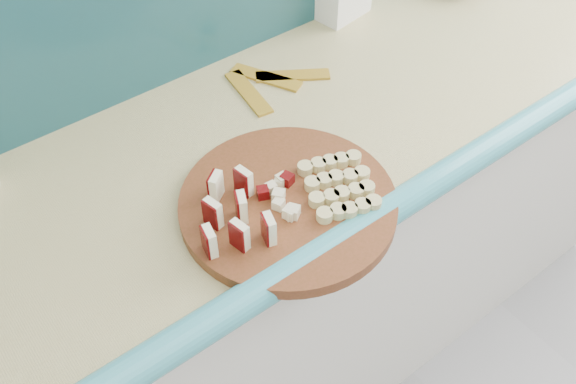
# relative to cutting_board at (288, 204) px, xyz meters

# --- Properties ---
(kitchen_counter) EXTENTS (2.20, 0.63, 0.91)m
(kitchen_counter) POSITION_rel_cutting_board_xyz_m (0.09, 0.18, -0.47)
(kitchen_counter) COLOR white
(kitchen_counter) RESTS_ON ground
(cutting_board) EXTENTS (0.52, 0.52, 0.02)m
(cutting_board) POSITION_rel_cutting_board_xyz_m (0.00, 0.00, 0.00)
(cutting_board) COLOR #4F2B10
(cutting_board) RESTS_ON kitchen_counter
(apple_wedges) EXTENTS (0.15, 0.17, 0.05)m
(apple_wedges) POSITION_rel_cutting_board_xyz_m (-0.11, 0.01, 0.04)
(apple_wedges) COLOR #FEF9CB
(apple_wedges) RESTS_ON cutting_board
(apple_chunks) EXTENTS (0.06, 0.07, 0.02)m
(apple_chunks) POSITION_rel_cutting_board_xyz_m (-0.02, 0.01, 0.02)
(apple_chunks) COLOR beige
(apple_chunks) RESTS_ON cutting_board
(banana_slices) EXTENTS (0.16, 0.18, 0.02)m
(banana_slices) POSITION_rel_cutting_board_xyz_m (0.09, -0.04, 0.02)
(banana_slices) COLOR #CCC07C
(banana_slices) RESTS_ON cutting_board
(banana_peel) EXTENTS (0.22, 0.19, 0.01)m
(banana_peel) POSITION_rel_cutting_board_xyz_m (0.19, 0.32, -0.01)
(banana_peel) COLOR gold
(banana_peel) RESTS_ON kitchen_counter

